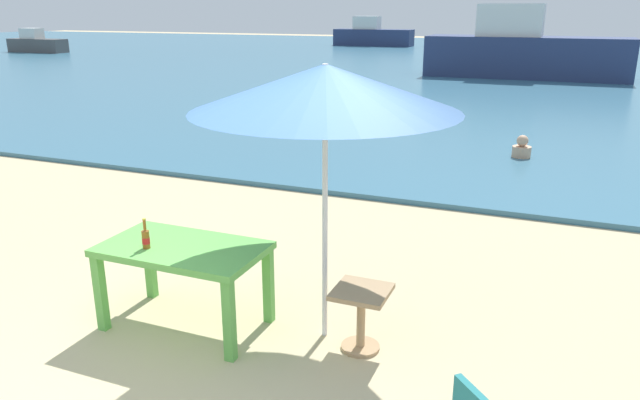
% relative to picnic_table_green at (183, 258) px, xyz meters
% --- Properties ---
extents(sea_water, '(120.00, 50.00, 0.08)m').
position_rel_picnic_table_green_xyz_m(sea_water, '(0.83, 29.10, -0.61)').
color(sea_water, '#386B84').
rests_on(sea_water, ground_plane).
extents(picnic_table_green, '(1.40, 0.80, 0.76)m').
position_rel_picnic_table_green_xyz_m(picnic_table_green, '(0.00, 0.00, 0.00)').
color(picnic_table_green, '#60B24C').
rests_on(picnic_table_green, ground_plane).
extents(beer_bottle_amber, '(0.07, 0.07, 0.26)m').
position_rel_picnic_table_green_xyz_m(beer_bottle_amber, '(-0.25, -0.16, 0.20)').
color(beer_bottle_amber, brown).
rests_on(beer_bottle_amber, picnic_table_green).
extents(patio_umbrella, '(2.10, 2.10, 2.30)m').
position_rel_picnic_table_green_xyz_m(patio_umbrella, '(1.19, 0.30, 1.47)').
color(patio_umbrella, silver).
rests_on(patio_umbrella, ground_plane).
extents(side_table_wood, '(0.44, 0.44, 0.54)m').
position_rel_picnic_table_green_xyz_m(side_table_wood, '(1.55, 0.21, -0.30)').
color(side_table_wood, tan).
rests_on(side_table_wood, ground_plane).
extents(swimmer_person, '(0.34, 0.34, 0.41)m').
position_rel_picnic_table_green_xyz_m(swimmer_person, '(2.25, 7.43, -0.41)').
color(swimmer_person, tan).
rests_on(swimmer_person, sea_water).
extents(boat_barge, '(5.79, 1.58, 2.11)m').
position_rel_picnic_table_green_xyz_m(boat_barge, '(-10.85, 39.87, 0.19)').
color(boat_barge, navy).
rests_on(boat_barge, sea_water).
extents(boat_cargo_ship, '(4.02, 1.10, 1.46)m').
position_rel_picnic_table_green_xyz_m(boat_cargo_ship, '(-28.35, 25.26, -0.04)').
color(boat_cargo_ship, '#4C4C4C').
rests_on(boat_cargo_ship, sea_water).
extents(boat_sailboat, '(7.72, 2.11, 2.81)m').
position_rel_picnic_table_green_xyz_m(boat_sailboat, '(1.14, 21.55, 0.44)').
color(boat_sailboat, navy).
rests_on(boat_sailboat, sea_water).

